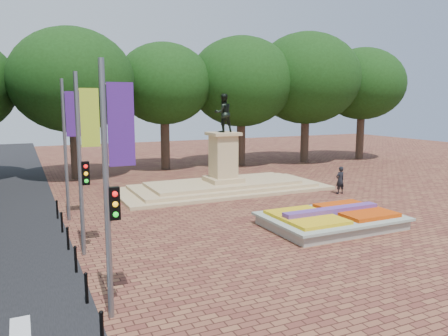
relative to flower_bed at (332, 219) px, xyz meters
name	(u,v)px	position (x,y,z in m)	size (l,w,h in m)	color
ground	(290,219)	(-1.03, 2.00, -0.38)	(90.00, 90.00, 0.00)	brown
flower_bed	(332,219)	(0.00, 0.00, 0.00)	(6.30, 4.30, 0.91)	gray
monument	(223,177)	(-1.03, 10.00, 0.50)	(14.00, 6.00, 6.40)	tan
tree_row_back	(199,93)	(1.31, 20.00, 6.29)	(44.80, 8.80, 10.43)	#33281C
banner_poles	(84,157)	(-11.10, 0.69, 3.50)	(0.88, 11.17, 7.00)	slate
bollard_row	(71,247)	(-11.73, 0.50, 0.15)	(0.12, 13.12, 0.98)	black
pedestrian	(340,180)	(5.31, 5.76, 0.52)	(0.65, 0.43, 1.79)	black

